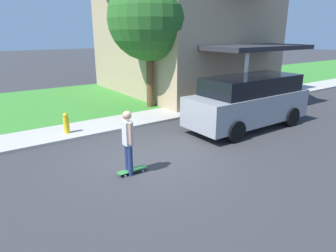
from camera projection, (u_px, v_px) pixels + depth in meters
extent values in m
plane|color=#333335|center=(147.00, 158.00, 8.86)|extent=(120.00, 120.00, 0.00)
cube|color=#387F2D|center=(163.00, 92.00, 18.38)|extent=(10.00, 80.00, 0.08)
cube|color=#ADA89E|center=(212.00, 105.00, 14.94)|extent=(1.80, 80.00, 0.10)
cube|color=tan|center=(181.00, 44.00, 18.28)|extent=(9.22, 7.48, 5.54)
cube|color=#28282D|center=(256.00, 47.00, 13.83)|extent=(2.60, 5.24, 0.20)
cylinder|color=silver|center=(245.00, 86.00, 12.38)|extent=(0.16, 0.16, 2.70)
cylinder|color=brown|center=(150.00, 75.00, 14.23)|extent=(0.36, 0.36, 3.02)
sphere|color=#286023|center=(149.00, 18.00, 13.46)|extent=(3.77, 3.77, 3.77)
cube|color=gray|center=(248.00, 107.00, 11.45)|extent=(1.86, 5.10, 1.07)
cube|color=black|center=(252.00, 84.00, 11.26)|extent=(1.71, 3.98, 0.63)
cylinder|color=black|center=(255.00, 108.00, 13.14)|extent=(0.24, 0.75, 0.75)
cylinder|color=black|center=(291.00, 117.00, 11.76)|extent=(0.24, 0.75, 0.75)
cylinder|color=black|center=(201.00, 119.00, 11.40)|extent=(0.24, 0.75, 0.75)
cylinder|color=black|center=(236.00, 131.00, 10.02)|extent=(0.24, 0.75, 0.75)
cylinder|color=navy|center=(127.00, 159.00, 7.80)|extent=(0.13, 0.13, 0.82)
cylinder|color=navy|center=(130.00, 161.00, 7.66)|extent=(0.13, 0.13, 0.82)
cube|color=silver|center=(128.00, 133.00, 7.51)|extent=(0.25, 0.20, 0.63)
sphere|color=tan|center=(127.00, 115.00, 7.37)|extent=(0.23, 0.23, 0.23)
cylinder|color=tan|center=(125.00, 130.00, 7.63)|extent=(0.09, 0.09, 0.56)
cylinder|color=tan|center=(131.00, 134.00, 7.38)|extent=(0.09, 0.09, 0.56)
cube|color=#337F3D|center=(132.00, 170.00, 7.88)|extent=(0.22, 0.82, 0.02)
cylinder|color=silver|center=(139.00, 168.00, 8.11)|extent=(0.03, 0.06, 0.06)
cylinder|color=silver|center=(143.00, 171.00, 7.96)|extent=(0.03, 0.06, 0.06)
cylinder|color=silver|center=(122.00, 173.00, 7.83)|extent=(0.03, 0.06, 0.06)
cylinder|color=silver|center=(125.00, 176.00, 7.68)|extent=(0.03, 0.06, 0.06)
cylinder|color=gold|center=(67.00, 125.00, 10.67)|extent=(0.20, 0.20, 0.56)
sphere|color=gold|center=(65.00, 115.00, 10.56)|extent=(0.18, 0.18, 0.18)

